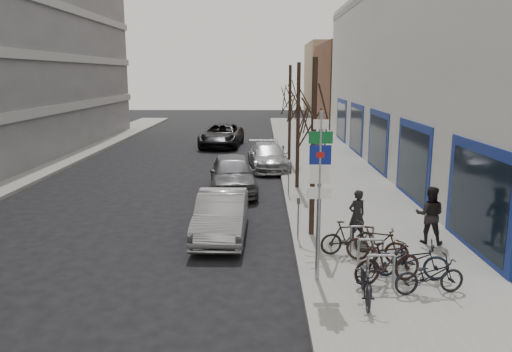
{
  "coord_description": "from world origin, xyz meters",
  "views": [
    {
      "loc": [
        1.06,
        -11.34,
        5.02
      ],
      "look_at": [
        0.88,
        3.39,
        2.0
      ],
      "focal_mm": 35.0,
      "sensor_mm": 36.0,
      "label": 1
    }
  ],
  "objects_px": {
    "tree_mid": "(298,96)",
    "bike_near_right": "(388,262)",
    "bike_near_left": "(366,277)",
    "pedestrian_near": "(357,215)",
    "parked_car_back": "(268,157)",
    "pedestrian_far": "(430,214)",
    "parked_car_mid": "(233,174)",
    "meter_back": "(283,155)",
    "meter_mid": "(289,177)",
    "bike_far_curb": "(430,272)",
    "bike_mid_inner": "(348,237)",
    "parked_car_front": "(221,215)",
    "bike_mid_curb": "(411,256)",
    "lane_car": "(222,135)",
    "bike_rack": "(370,251)",
    "tree_far": "(290,91)",
    "meter_front": "(298,214)",
    "tree_near": "(314,106)",
    "bike_far_inner": "(377,244)",
    "highway_sign_pole": "(319,186)"
  },
  "relations": [
    {
      "from": "parked_car_back",
      "to": "pedestrian_far",
      "type": "bearing_deg",
      "value": -76.28
    },
    {
      "from": "bike_far_inner",
      "to": "pedestrian_far",
      "type": "relative_size",
      "value": 0.96
    },
    {
      "from": "bike_rack",
      "to": "tree_mid",
      "type": "height_order",
      "value": "tree_mid"
    },
    {
      "from": "bike_mid_inner",
      "to": "parked_car_mid",
      "type": "bearing_deg",
      "value": 14.13
    },
    {
      "from": "tree_mid",
      "to": "bike_near_right",
      "type": "distance_m",
      "value": 10.88
    },
    {
      "from": "bike_mid_inner",
      "to": "pedestrian_near",
      "type": "height_order",
      "value": "pedestrian_near"
    },
    {
      "from": "meter_front",
      "to": "lane_car",
      "type": "bearing_deg",
      "value": 100.86
    },
    {
      "from": "bike_far_inner",
      "to": "bike_near_left",
      "type": "bearing_deg",
      "value": -178.33
    },
    {
      "from": "tree_near",
      "to": "pedestrian_far",
      "type": "bearing_deg",
      "value": -13.25
    },
    {
      "from": "bike_near_right",
      "to": "bike_far_curb",
      "type": "height_order",
      "value": "bike_near_right"
    },
    {
      "from": "meter_mid",
      "to": "bike_far_curb",
      "type": "relative_size",
      "value": 0.77
    },
    {
      "from": "parked_car_mid",
      "to": "bike_near_right",
      "type": "bearing_deg",
      "value": -72.71
    },
    {
      "from": "meter_front",
      "to": "bike_mid_curb",
      "type": "bearing_deg",
      "value": -48.89
    },
    {
      "from": "meter_mid",
      "to": "bike_mid_curb",
      "type": "bearing_deg",
      "value": -73.28
    },
    {
      "from": "bike_mid_inner",
      "to": "parked_car_front",
      "type": "bearing_deg",
      "value": 52.33
    },
    {
      "from": "bike_mid_inner",
      "to": "parked_car_mid",
      "type": "xyz_separation_m",
      "value": [
        -3.63,
        7.91,
        0.18
      ]
    },
    {
      "from": "tree_far",
      "to": "meter_front",
      "type": "bearing_deg",
      "value": -91.91
    },
    {
      "from": "bike_far_curb",
      "to": "pedestrian_far",
      "type": "relative_size",
      "value": 0.96
    },
    {
      "from": "tree_mid",
      "to": "lane_car",
      "type": "relative_size",
      "value": 0.95
    },
    {
      "from": "bike_mid_inner",
      "to": "parked_car_mid",
      "type": "distance_m",
      "value": 8.71
    },
    {
      "from": "bike_near_left",
      "to": "parked_car_back",
      "type": "xyz_separation_m",
      "value": [
        -1.95,
        16.06,
        0.02
      ]
    },
    {
      "from": "meter_mid",
      "to": "lane_car",
      "type": "distance_m",
      "value": 15.48
    },
    {
      "from": "bike_rack",
      "to": "meter_back",
      "type": "distance_m",
      "value": 13.5
    },
    {
      "from": "bike_rack",
      "to": "bike_mid_inner",
      "type": "distance_m",
      "value": 1.2
    },
    {
      "from": "highway_sign_pole",
      "to": "meter_mid",
      "type": "bearing_deg",
      "value": 91.68
    },
    {
      "from": "tree_far",
      "to": "parked_car_back",
      "type": "relative_size",
      "value": 1.16
    },
    {
      "from": "bike_far_curb",
      "to": "parked_car_back",
      "type": "bearing_deg",
      "value": 2.98
    },
    {
      "from": "bike_rack",
      "to": "tree_far",
      "type": "height_order",
      "value": "tree_far"
    },
    {
      "from": "meter_mid",
      "to": "pedestrian_far",
      "type": "xyz_separation_m",
      "value": [
        3.81,
        -5.79,
        0.09
      ]
    },
    {
      "from": "tree_near",
      "to": "bike_mid_inner",
      "type": "bearing_deg",
      "value": -64.57
    },
    {
      "from": "tree_far",
      "to": "meter_mid",
      "type": "bearing_deg",
      "value": -93.22
    },
    {
      "from": "bike_rack",
      "to": "bike_near_left",
      "type": "relative_size",
      "value": 1.31
    },
    {
      "from": "bike_far_inner",
      "to": "meter_mid",
      "type": "bearing_deg",
      "value": 34.65
    },
    {
      "from": "meter_mid",
      "to": "bike_mid_inner",
      "type": "xyz_separation_m",
      "value": [
        1.28,
        -6.76,
        -0.28
      ]
    },
    {
      "from": "tree_far",
      "to": "bike_near_right",
      "type": "xyz_separation_m",
      "value": [
        1.43,
        -16.73,
        -3.42
      ]
    },
    {
      "from": "tree_far",
      "to": "bike_far_inner",
      "type": "distance_m",
      "value": 15.85
    },
    {
      "from": "meter_mid",
      "to": "pedestrian_near",
      "type": "height_order",
      "value": "pedestrian_near"
    },
    {
      "from": "meter_back",
      "to": "bike_far_inner",
      "type": "distance_m",
      "value": 13.05
    },
    {
      "from": "highway_sign_pole",
      "to": "bike_mid_inner",
      "type": "distance_m",
      "value": 2.73
    },
    {
      "from": "bike_near_right",
      "to": "meter_front",
      "type": "bearing_deg",
      "value": 13.2
    },
    {
      "from": "highway_sign_pole",
      "to": "bike_far_inner",
      "type": "distance_m",
      "value": 2.71
    },
    {
      "from": "parked_car_front",
      "to": "pedestrian_near",
      "type": "xyz_separation_m",
      "value": [
        4.08,
        -0.69,
        0.21
      ]
    },
    {
      "from": "bike_far_curb",
      "to": "meter_mid",
      "type": "bearing_deg",
      "value": 6.8
    },
    {
      "from": "bike_near_left",
      "to": "pedestrian_near",
      "type": "distance_m",
      "value": 4.07
    },
    {
      "from": "bike_rack",
      "to": "tree_near",
      "type": "height_order",
      "value": "tree_near"
    },
    {
      "from": "tree_mid",
      "to": "meter_back",
      "type": "height_order",
      "value": "tree_mid"
    },
    {
      "from": "bike_rack",
      "to": "parked_car_front",
      "type": "height_order",
      "value": "parked_car_front"
    },
    {
      "from": "bike_mid_curb",
      "to": "lane_car",
      "type": "xyz_separation_m",
      "value": [
        -6.45,
        23.36,
        0.1
      ]
    },
    {
      "from": "bike_mid_inner",
      "to": "lane_car",
      "type": "distance_m",
      "value": 22.35
    },
    {
      "from": "tree_near",
      "to": "bike_near_left",
      "type": "bearing_deg",
      "value": -80.8
    }
  ]
}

